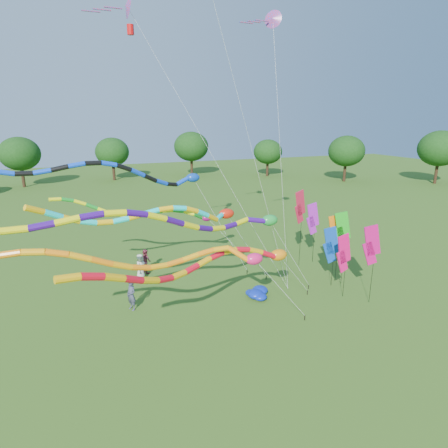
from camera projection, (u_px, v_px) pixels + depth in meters
name	position (u px, v px, depth m)	size (l,w,h in m)	color
ground	(286.00, 333.00, 19.44)	(160.00, 160.00, 0.00)	#2D5B18
tree_ring	(341.00, 264.00, 14.14)	(118.70, 121.59, 9.69)	#382314
tube_kite_red	(219.00, 262.00, 17.88)	(13.65, 5.60, 6.33)	black
tube_kite_orange	(170.00, 258.00, 16.53)	(14.46, 1.49, 6.71)	black
tube_kite_purple	(197.00, 222.00, 18.09)	(15.91, 3.68, 7.79)	black
tube_kite_blue	(129.00, 175.00, 19.88)	(14.60, 3.33, 9.35)	black
tube_kite_cyan	(172.00, 215.00, 19.62)	(13.47, 4.21, 7.78)	black
tube_kite_green	(153.00, 212.00, 25.94)	(13.19, 1.88, 6.44)	black
delta_kite_high_a	(127.00, 8.00, 19.26)	(10.79, 3.80, 18.42)	black
delta_kite_high_c	(273.00, 19.00, 22.64)	(2.98, 4.28, 17.18)	black
banner_pole_green	(342.00, 230.00, 24.25)	(1.10, 0.53, 5.03)	black
banner_pole_red	(300.00, 207.00, 26.96)	(1.13, 0.43, 5.86)	black
banner_pole_magenta_b	(371.00, 245.00, 21.69)	(1.14, 0.41, 4.92)	black
banner_pole_magenta_a	(344.00, 253.00, 22.55)	(1.16, 0.17, 4.16)	black
banner_pole_orange	(335.00, 233.00, 24.70)	(1.13, 0.43, 4.73)	black
banner_pole_violet	(313.00, 219.00, 28.12)	(1.16, 0.10, 4.74)	black
banner_pole_blue_a	(331.00, 245.00, 24.15)	(1.15, 0.33, 4.13)	black
blue_nylon_heap	(252.00, 293.00, 23.38)	(1.43, 1.25, 0.46)	#0D26AB
person_a	(140.00, 267.00, 25.75)	(0.89, 0.58, 1.81)	beige
person_b	(131.00, 295.00, 21.58)	(0.66, 0.44, 1.82)	#3E4057
person_c	(146.00, 261.00, 26.85)	(0.86, 0.67, 1.76)	#923548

